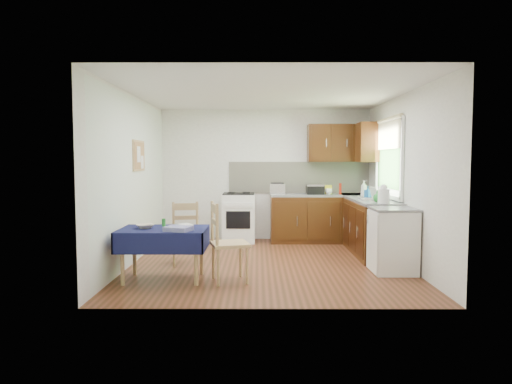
{
  "coord_description": "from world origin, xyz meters",
  "views": [
    {
      "loc": [
        -0.15,
        -6.7,
        1.53
      ],
      "look_at": [
        -0.17,
        0.16,
        1.05
      ],
      "focal_mm": 32.0,
      "sensor_mm": 36.0,
      "label": 1
    }
  ],
  "objects_px": {
    "chair_near": "(226,240)",
    "kettle": "(384,195)",
    "toaster": "(277,189)",
    "sandwich_press": "(315,189)",
    "dish_rack": "(374,198)",
    "dining_table": "(164,237)",
    "chair_far": "(185,231)"
  },
  "relations": [
    {
      "from": "chair_far",
      "to": "toaster",
      "type": "bearing_deg",
      "value": -138.62
    },
    {
      "from": "kettle",
      "to": "sandwich_press",
      "type": "bearing_deg",
      "value": 113.08
    },
    {
      "from": "chair_near",
      "to": "kettle",
      "type": "distance_m",
      "value": 2.49
    },
    {
      "from": "chair_near",
      "to": "chair_far",
      "type": "bearing_deg",
      "value": 19.8
    },
    {
      "from": "chair_near",
      "to": "dish_rack",
      "type": "relative_size",
      "value": 2.33
    },
    {
      "from": "toaster",
      "to": "kettle",
      "type": "height_order",
      "value": "kettle"
    },
    {
      "from": "chair_near",
      "to": "sandwich_press",
      "type": "relative_size",
      "value": 3.21
    },
    {
      "from": "dining_table",
      "to": "kettle",
      "type": "relative_size",
      "value": 3.91
    },
    {
      "from": "toaster",
      "to": "kettle",
      "type": "distance_m",
      "value": 2.34
    },
    {
      "from": "dining_table",
      "to": "dish_rack",
      "type": "xyz_separation_m",
      "value": [
        3.07,
        1.53,
        0.37
      ]
    },
    {
      "from": "toaster",
      "to": "sandwich_press",
      "type": "xyz_separation_m",
      "value": [
        0.7,
        0.01,
        -0.01
      ]
    },
    {
      "from": "chair_near",
      "to": "sandwich_press",
      "type": "height_order",
      "value": "sandwich_press"
    },
    {
      "from": "chair_near",
      "to": "sandwich_press",
      "type": "xyz_separation_m",
      "value": [
        1.47,
        2.79,
        0.46
      ]
    },
    {
      "from": "chair_near",
      "to": "kettle",
      "type": "height_order",
      "value": "kettle"
    },
    {
      "from": "dining_table",
      "to": "toaster",
      "type": "distance_m",
      "value": 3.15
    },
    {
      "from": "sandwich_press",
      "to": "kettle",
      "type": "bearing_deg",
      "value": -91.28
    },
    {
      "from": "dining_table",
      "to": "sandwich_press",
      "type": "xyz_separation_m",
      "value": [
        2.27,
        2.7,
        0.43
      ]
    },
    {
      "from": "chair_near",
      "to": "toaster",
      "type": "bearing_deg",
      "value": -30.34
    },
    {
      "from": "dining_table",
      "to": "dish_rack",
      "type": "relative_size",
      "value": 2.54
    },
    {
      "from": "dish_rack",
      "to": "kettle",
      "type": "distance_m",
      "value": 0.66
    },
    {
      "from": "sandwich_press",
      "to": "dish_rack",
      "type": "bearing_deg",
      "value": -79.87
    },
    {
      "from": "sandwich_press",
      "to": "kettle",
      "type": "relative_size",
      "value": 1.12
    },
    {
      "from": "toaster",
      "to": "dish_rack",
      "type": "bearing_deg",
      "value": -41.7
    },
    {
      "from": "dish_rack",
      "to": "chair_near",
      "type": "bearing_deg",
      "value": -153.96
    },
    {
      "from": "chair_near",
      "to": "kettle",
      "type": "xyz_separation_m",
      "value": [
        2.24,
        0.98,
        0.49
      ]
    },
    {
      "from": "dining_table",
      "to": "kettle",
      "type": "xyz_separation_m",
      "value": [
        3.04,
        0.89,
        0.47
      ]
    },
    {
      "from": "dish_rack",
      "to": "kettle",
      "type": "height_order",
      "value": "kettle"
    },
    {
      "from": "chair_far",
      "to": "dish_rack",
      "type": "xyz_separation_m",
      "value": [
        2.93,
        0.67,
        0.43
      ]
    },
    {
      "from": "chair_near",
      "to": "toaster",
      "type": "relative_size",
      "value": 3.57
    },
    {
      "from": "dining_table",
      "to": "sandwich_press",
      "type": "bearing_deg",
      "value": 72.79
    },
    {
      "from": "sandwich_press",
      "to": "dish_rack",
      "type": "relative_size",
      "value": 0.73
    },
    {
      "from": "sandwich_press",
      "to": "kettle",
      "type": "xyz_separation_m",
      "value": [
        0.77,
        -1.82,
        0.03
      ]
    }
  ]
}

